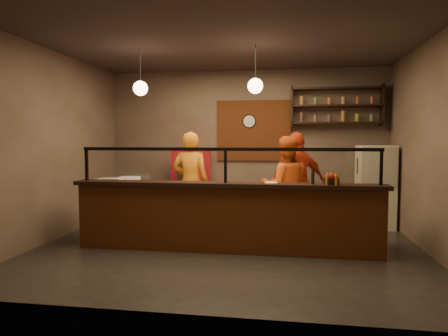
% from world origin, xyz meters
% --- Properties ---
extents(floor, '(6.00, 6.00, 0.00)m').
position_xyz_m(floor, '(0.00, 0.00, 0.00)').
color(floor, black).
rests_on(floor, ground).
extents(ceiling, '(6.00, 6.00, 0.00)m').
position_xyz_m(ceiling, '(0.00, 0.00, 3.20)').
color(ceiling, '#3B312E').
rests_on(ceiling, wall_back).
extents(wall_back, '(6.00, 0.00, 6.00)m').
position_xyz_m(wall_back, '(0.00, 2.50, 1.60)').
color(wall_back, '#736154').
rests_on(wall_back, floor).
extents(wall_left, '(0.00, 5.00, 5.00)m').
position_xyz_m(wall_left, '(-3.00, 0.00, 1.60)').
color(wall_left, '#736154').
rests_on(wall_left, floor).
extents(wall_right, '(0.00, 5.00, 5.00)m').
position_xyz_m(wall_right, '(3.00, 0.00, 1.60)').
color(wall_right, '#736154').
rests_on(wall_right, floor).
extents(wall_front, '(6.00, 0.00, 6.00)m').
position_xyz_m(wall_front, '(0.00, -2.50, 1.60)').
color(wall_front, '#736154').
rests_on(wall_front, floor).
extents(brick_patch, '(1.60, 0.04, 1.30)m').
position_xyz_m(brick_patch, '(0.20, 2.47, 1.90)').
color(brick_patch, brown).
rests_on(brick_patch, wall_back).
extents(service_counter, '(4.60, 0.25, 1.00)m').
position_xyz_m(service_counter, '(0.00, -0.30, 0.50)').
color(service_counter, brown).
rests_on(service_counter, floor).
extents(counter_ledge, '(4.70, 0.37, 0.06)m').
position_xyz_m(counter_ledge, '(0.00, -0.30, 1.03)').
color(counter_ledge, black).
rests_on(counter_ledge, service_counter).
extents(worktop_cabinet, '(4.60, 0.75, 0.85)m').
position_xyz_m(worktop_cabinet, '(0.00, 0.20, 0.42)').
color(worktop_cabinet, gray).
rests_on(worktop_cabinet, floor).
extents(worktop, '(4.60, 0.75, 0.05)m').
position_xyz_m(worktop, '(0.00, 0.20, 0.88)').
color(worktop, silver).
rests_on(worktop, worktop_cabinet).
extents(sneeze_guard, '(4.50, 0.05, 0.52)m').
position_xyz_m(sneeze_guard, '(0.00, -0.30, 1.37)').
color(sneeze_guard, white).
rests_on(sneeze_guard, counter_ledge).
extents(wall_shelving, '(1.84, 0.28, 0.85)m').
position_xyz_m(wall_shelving, '(1.90, 2.32, 2.40)').
color(wall_shelving, black).
rests_on(wall_shelving, wall_back).
extents(wall_clock, '(0.30, 0.04, 0.30)m').
position_xyz_m(wall_clock, '(0.10, 2.46, 2.10)').
color(wall_clock, black).
rests_on(wall_clock, wall_back).
extents(pendant_left, '(0.24, 0.24, 0.77)m').
position_xyz_m(pendant_left, '(-1.50, 0.20, 2.55)').
color(pendant_left, black).
rests_on(pendant_left, ceiling).
extents(pendant_right, '(0.24, 0.24, 0.77)m').
position_xyz_m(pendant_right, '(0.40, 0.20, 2.55)').
color(pendant_right, black).
rests_on(pendant_right, ceiling).
extents(cook_left, '(0.68, 0.45, 1.85)m').
position_xyz_m(cook_left, '(-0.84, 0.92, 0.92)').
color(cook_left, orange).
rests_on(cook_left, floor).
extents(cook_mid, '(0.96, 0.80, 1.76)m').
position_xyz_m(cook_mid, '(0.89, 0.79, 0.88)').
color(cook_mid, '#C64712').
rests_on(cook_mid, floor).
extents(cook_right, '(1.17, 0.86, 1.85)m').
position_xyz_m(cook_right, '(1.11, 1.23, 0.92)').
color(cook_right, red).
rests_on(cook_right, floor).
extents(fridge, '(0.68, 0.63, 1.59)m').
position_xyz_m(fridge, '(2.60, 1.83, 0.80)').
color(fridge, beige).
rests_on(fridge, floor).
extents(red_cooler, '(0.79, 0.75, 1.50)m').
position_xyz_m(red_cooler, '(-1.12, 2.15, 0.75)').
color(red_cooler, red).
rests_on(red_cooler, floor).
extents(pizza_dough, '(0.76, 0.76, 0.01)m').
position_xyz_m(pizza_dough, '(-0.39, 0.24, 0.91)').
color(pizza_dough, '#EFE8CB').
rests_on(pizza_dough, worktop).
extents(prep_tub_a, '(0.33, 0.30, 0.14)m').
position_xyz_m(prep_tub_a, '(-2.15, 0.20, 0.97)').
color(prep_tub_a, silver).
rests_on(prep_tub_a, worktop).
extents(prep_tub_b, '(0.34, 0.29, 0.16)m').
position_xyz_m(prep_tub_b, '(-1.79, 0.39, 0.98)').
color(prep_tub_b, white).
rests_on(prep_tub_b, worktop).
extents(prep_tub_c, '(0.36, 0.30, 0.17)m').
position_xyz_m(prep_tub_c, '(-1.96, 0.01, 0.98)').
color(prep_tub_c, silver).
rests_on(prep_tub_c, worktop).
extents(rolling_pin, '(0.33, 0.15, 0.06)m').
position_xyz_m(rolling_pin, '(-0.90, 0.29, 0.93)').
color(rolling_pin, yellow).
rests_on(rolling_pin, worktop).
extents(condiment_caddy, '(0.21, 0.19, 0.10)m').
position_xyz_m(condiment_caddy, '(1.54, -0.34, 1.11)').
color(condiment_caddy, black).
rests_on(condiment_caddy, counter_ledge).
extents(pepper_mill, '(0.05, 0.05, 0.21)m').
position_xyz_m(pepper_mill, '(1.28, -0.30, 1.17)').
color(pepper_mill, black).
rests_on(pepper_mill, counter_ledge).
extents(small_plate, '(0.21, 0.21, 0.01)m').
position_xyz_m(small_plate, '(0.68, -0.28, 1.07)').
color(small_plate, white).
rests_on(small_plate, counter_ledge).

